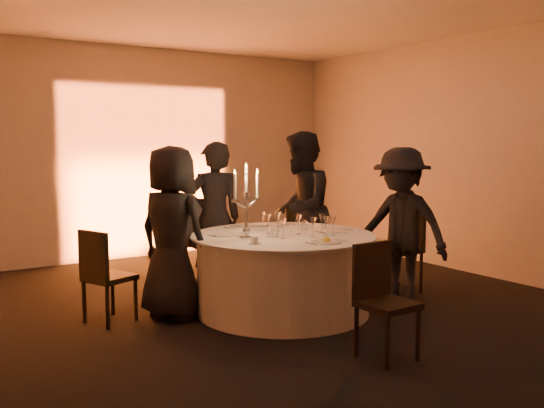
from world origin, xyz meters
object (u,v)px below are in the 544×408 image
banquet_table (283,273)px  guest_back_left (214,218)px  chair_front (381,294)px  guest_back_right (301,209)px  guest_right (401,226)px  chair_left (103,272)px  guest_left (172,232)px  coffee_cup (255,241)px  candelabra (246,213)px  chair_back_left (193,236)px  chair_back_right (286,234)px  chair_right (402,242)px

banquet_table → guest_back_left: (-0.22, 1.02, 0.45)m
chair_front → guest_back_right: 2.45m
chair_front → guest_right: guest_right is taller
chair_left → guest_left: guest_left is taller
guest_right → guest_left: bearing=-126.8°
guest_right → banquet_table: bearing=-124.0°
coffee_cup → chair_front: bearing=-67.4°
candelabra → chair_front: bearing=-74.2°
banquet_table → guest_back_right: bearing=45.7°
banquet_table → chair_back_left: (-0.23, 1.53, 0.19)m
chair_left → chair_back_right: 2.72m
chair_back_left → guest_back_left: size_ratio=0.61×
chair_back_right → chair_front: bearing=36.8°
chair_back_right → guest_back_left: (-1.21, -0.38, 0.33)m
chair_right → guest_back_right: size_ratio=0.56×
chair_back_left → chair_right: (1.81, -1.58, -0.01)m
guest_back_right → coffee_cup: bearing=-3.5°
guest_left → guest_back_right: size_ratio=0.92×
chair_right → guest_back_left: size_ratio=0.60×
chair_back_right → guest_back_left: size_ratio=0.54×
chair_left → guest_back_right: 2.45m
chair_back_left → chair_right: 2.40m
banquet_table → chair_right: bearing=-1.6°
chair_back_left → coffee_cup: (-0.29, -1.85, 0.23)m
chair_front → guest_right: 1.69m
chair_back_right → guest_right: size_ratio=0.56×
coffee_cup → guest_back_left: bearing=77.4°
chair_right → guest_back_right: bearing=-140.4°
chair_left → chair_right: chair_right is taller
guest_right → candelabra: (-1.66, 0.32, 0.21)m
guest_left → chair_back_left: bearing=-57.1°
guest_left → guest_back_right: guest_back_right is taller
chair_left → chair_right: 3.24m
banquet_table → guest_right: guest_right is taller
guest_back_right → candelabra: 1.53m
chair_back_right → chair_right: size_ratio=0.91×
guest_back_left → chair_back_left: bearing=-76.3°
chair_left → guest_left: (0.62, -0.15, 0.33)m
chair_left → chair_front: chair_front is taller
chair_front → guest_back_left: 2.48m
chair_left → guest_back_right: guest_back_right is taller
banquet_table → chair_back_left: 1.56m
guest_right → chair_front: bearing=-67.1°
guest_left → candelabra: 0.74m
chair_left → guest_right: bearing=-129.7°
banquet_table → guest_back_right: guest_back_right is taller
chair_back_left → chair_front: (0.18, -2.97, -0.08)m
chair_right → chair_front: size_ratio=1.12×
guest_left → coffee_cup: size_ratio=14.86×
chair_left → candelabra: candelabra is taller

